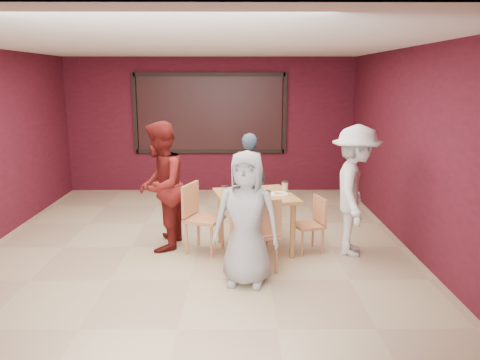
{
  "coord_description": "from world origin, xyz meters",
  "views": [
    {
      "loc": [
        0.58,
        -6.34,
        2.38
      ],
      "look_at": [
        0.61,
        -0.11,
        1.01
      ],
      "focal_mm": 35.0,
      "sensor_mm": 36.0,
      "label": 1
    }
  ],
  "objects_px": {
    "chair_front": "(260,230)",
    "chair_left": "(199,214)",
    "diner_back": "(249,179)",
    "diner_right": "(355,191)",
    "chair_right": "(313,221)",
    "diner_left": "(160,186)",
    "chair_back": "(252,206)",
    "dining_table": "(255,201)",
    "diner_front": "(246,219)"
  },
  "relations": [
    {
      "from": "chair_front",
      "to": "diner_right",
      "type": "relative_size",
      "value": 0.54
    },
    {
      "from": "chair_front",
      "to": "chair_back",
      "type": "distance_m",
      "value": 1.49
    },
    {
      "from": "diner_front",
      "to": "diner_left",
      "type": "relative_size",
      "value": 0.88
    },
    {
      "from": "chair_left",
      "to": "chair_right",
      "type": "relative_size",
      "value": 1.24
    },
    {
      "from": "chair_front",
      "to": "chair_back",
      "type": "xyz_separation_m",
      "value": [
        -0.05,
        1.49,
        -0.11
      ]
    },
    {
      "from": "diner_back",
      "to": "diner_right",
      "type": "relative_size",
      "value": 0.85
    },
    {
      "from": "dining_table",
      "to": "diner_back",
      "type": "height_order",
      "value": "diner_back"
    },
    {
      "from": "dining_table",
      "to": "diner_front",
      "type": "xyz_separation_m",
      "value": [
        -0.14,
        -1.09,
        0.09
      ]
    },
    {
      "from": "dining_table",
      "to": "chair_front",
      "type": "height_order",
      "value": "same"
    },
    {
      "from": "chair_front",
      "to": "chair_right",
      "type": "height_order",
      "value": "chair_front"
    },
    {
      "from": "chair_front",
      "to": "diner_front",
      "type": "height_order",
      "value": "diner_front"
    },
    {
      "from": "chair_back",
      "to": "diner_left",
      "type": "xyz_separation_m",
      "value": [
        -1.3,
        -0.63,
        0.46
      ]
    },
    {
      "from": "chair_right",
      "to": "diner_left",
      "type": "distance_m",
      "value": 2.17
    },
    {
      "from": "chair_right",
      "to": "diner_right",
      "type": "relative_size",
      "value": 0.44
    },
    {
      "from": "chair_back",
      "to": "diner_back",
      "type": "relative_size",
      "value": 0.51
    },
    {
      "from": "diner_left",
      "to": "diner_back",
      "type": "bearing_deg",
      "value": 137.03
    },
    {
      "from": "diner_front",
      "to": "diner_back",
      "type": "distance_m",
      "value": 2.34
    },
    {
      "from": "chair_left",
      "to": "diner_left",
      "type": "height_order",
      "value": "diner_left"
    },
    {
      "from": "dining_table",
      "to": "diner_right",
      "type": "relative_size",
      "value": 0.69
    },
    {
      "from": "dining_table",
      "to": "diner_right",
      "type": "bearing_deg",
      "value": -5.39
    },
    {
      "from": "chair_left",
      "to": "diner_left",
      "type": "xyz_separation_m",
      "value": [
        -0.54,
        0.13,
        0.36
      ]
    },
    {
      "from": "dining_table",
      "to": "diner_left",
      "type": "bearing_deg",
      "value": 175.9
    },
    {
      "from": "diner_back",
      "to": "chair_left",
      "type": "bearing_deg",
      "value": 77.8
    },
    {
      "from": "diner_right",
      "to": "diner_left",
      "type": "bearing_deg",
      "value": 98.92
    },
    {
      "from": "dining_table",
      "to": "diner_left",
      "type": "height_order",
      "value": "diner_left"
    },
    {
      "from": "chair_front",
      "to": "chair_left",
      "type": "relative_size",
      "value": 1.0
    },
    {
      "from": "chair_left",
      "to": "chair_front",
      "type": "bearing_deg",
      "value": -41.87
    },
    {
      "from": "dining_table",
      "to": "diner_back",
      "type": "relative_size",
      "value": 0.81
    },
    {
      "from": "chair_back",
      "to": "diner_front",
      "type": "xyz_separation_m",
      "value": [
        -0.12,
        -1.81,
        0.36
      ]
    },
    {
      "from": "chair_back",
      "to": "chair_right",
      "type": "height_order",
      "value": "chair_right"
    },
    {
      "from": "chair_front",
      "to": "diner_back",
      "type": "xyz_separation_m",
      "value": [
        -0.08,
        2.01,
        0.21
      ]
    },
    {
      "from": "dining_table",
      "to": "chair_left",
      "type": "height_order",
      "value": "same"
    },
    {
      "from": "diner_left",
      "to": "diner_right",
      "type": "relative_size",
      "value": 1.01
    },
    {
      "from": "dining_table",
      "to": "diner_back",
      "type": "distance_m",
      "value": 1.25
    },
    {
      "from": "chair_back",
      "to": "diner_front",
      "type": "height_order",
      "value": "diner_front"
    },
    {
      "from": "chair_back",
      "to": "chair_left",
      "type": "xyz_separation_m",
      "value": [
        -0.76,
        -0.76,
        0.11
      ]
    },
    {
      "from": "chair_front",
      "to": "diner_left",
      "type": "relative_size",
      "value": 0.53
    },
    {
      "from": "chair_back",
      "to": "chair_right",
      "type": "xyz_separation_m",
      "value": [
        0.81,
        -0.78,
        0.0
      ]
    },
    {
      "from": "dining_table",
      "to": "diner_right",
      "type": "height_order",
      "value": "diner_right"
    },
    {
      "from": "diner_back",
      "to": "diner_right",
      "type": "bearing_deg",
      "value": 152.5
    },
    {
      "from": "chair_front",
      "to": "chair_right",
      "type": "bearing_deg",
      "value": 42.71
    },
    {
      "from": "chair_front",
      "to": "chair_left",
      "type": "distance_m",
      "value": 1.08
    },
    {
      "from": "dining_table",
      "to": "chair_back",
      "type": "xyz_separation_m",
      "value": [
        -0.02,
        0.72,
        -0.27
      ]
    },
    {
      "from": "chair_left",
      "to": "chair_right",
      "type": "distance_m",
      "value": 1.57
    },
    {
      "from": "chair_back",
      "to": "diner_left",
      "type": "height_order",
      "value": "diner_left"
    },
    {
      "from": "diner_front",
      "to": "dining_table",
      "type": "bearing_deg",
      "value": 94.16
    },
    {
      "from": "chair_back",
      "to": "diner_right",
      "type": "distance_m",
      "value": 1.67
    },
    {
      "from": "chair_back",
      "to": "chair_left",
      "type": "distance_m",
      "value": 1.08
    },
    {
      "from": "chair_left",
      "to": "diner_left",
      "type": "distance_m",
      "value": 0.66
    },
    {
      "from": "dining_table",
      "to": "chair_front",
      "type": "bearing_deg",
      "value": -87.84
    }
  ]
}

